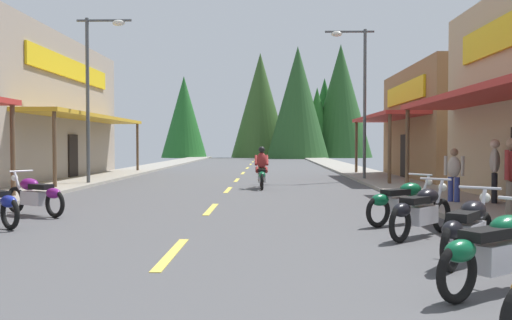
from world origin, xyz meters
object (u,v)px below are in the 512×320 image
at_px(rider_cruising_lead, 262,171).
at_px(pedestrian_browsing, 454,173).
at_px(motorcycle_parked_right_3, 421,210).
at_px(motorcycle_parked_right_4, 403,201).
at_px(streetlamp_left, 95,78).
at_px(pedestrian_waiting, 512,174).
at_px(streetlamp_right, 358,83).
at_px(motorcycle_parked_right_1, 496,249).
at_px(motorcycle_parked_right_2, 468,228).
at_px(motorcycle_parked_left_4, 35,194).
at_px(pedestrian_strolling, 495,168).

bearing_deg(rider_cruising_lead, pedestrian_browsing, -138.44).
distance_m(motorcycle_parked_right_3, motorcycle_parked_right_4, 1.53).
bearing_deg(motorcycle_parked_right_4, motorcycle_parked_right_3, -126.84).
bearing_deg(rider_cruising_lead, motorcycle_parked_right_4, -162.96).
height_order(streetlamp_left, motorcycle_parked_right_3, streetlamp_left).
bearing_deg(pedestrian_browsing, rider_cruising_lead, -90.26).
bearing_deg(pedestrian_waiting, pedestrian_browsing, -44.47).
height_order(motorcycle_parked_right_3, motorcycle_parked_right_4, same).
height_order(streetlamp_right, motorcycle_parked_right_4, streetlamp_right).
bearing_deg(motorcycle_parked_right_3, streetlamp_left, 83.29).
bearing_deg(motorcycle_parked_right_3, motorcycle_parked_right_4, 41.68).
relative_size(motorcycle_parked_right_1, motorcycle_parked_right_3, 1.11).
distance_m(streetlamp_left, motorcycle_parked_right_3, 15.56).
relative_size(streetlamp_right, pedestrian_browsing, 4.35).
height_order(motorcycle_parked_right_3, pedestrian_browsing, pedestrian_browsing).
height_order(motorcycle_parked_right_2, motorcycle_parked_left_4, same).
height_order(motorcycle_parked_right_2, motorcycle_parked_right_4, same).
height_order(motorcycle_parked_right_4, motorcycle_parked_left_4, same).
bearing_deg(motorcycle_parked_right_3, pedestrian_waiting, -13.42).
bearing_deg(motorcycle_parked_right_3, motorcycle_parked_right_1, -138.89).
bearing_deg(streetlamp_left, rider_cruising_lead, -10.78).
bearing_deg(motorcycle_parked_right_3, pedestrian_browsing, 19.10).
bearing_deg(streetlamp_right, motorcycle_parked_right_3, -94.85).
xyz_separation_m(streetlamp_left, motorcycle_parked_right_1, (9.44, -15.20, -3.81)).
height_order(motorcycle_parked_right_1, motorcycle_parked_right_2, same).
distance_m(rider_cruising_lead, pedestrian_browsing, 7.60).
xyz_separation_m(streetlamp_left, motorcycle_parked_right_2, (9.69, -13.66, -3.81)).
xyz_separation_m(motorcycle_parked_right_1, motorcycle_parked_left_4, (-8.00, 6.32, 0.00)).
bearing_deg(pedestrian_strolling, motorcycle_parked_right_4, 64.00).
relative_size(motorcycle_parked_right_3, motorcycle_parked_right_4, 0.89).
bearing_deg(streetlamp_left, motorcycle_parked_right_3, -50.48).
relative_size(streetlamp_right, rider_cruising_lead, 3.15).
bearing_deg(motorcycle_parked_right_1, pedestrian_browsing, 38.07).
relative_size(motorcycle_parked_right_3, pedestrian_waiting, 0.90).
bearing_deg(motorcycle_parked_right_4, pedestrian_browsing, 22.11).
bearing_deg(motorcycle_parked_right_4, streetlamp_left, 98.95).
bearing_deg(motorcycle_parked_left_4, pedestrian_waiting, -155.56).
distance_m(streetlamp_left, rider_cruising_lead, 7.65).
height_order(motorcycle_parked_right_1, motorcycle_parked_right_4, same).
height_order(pedestrian_browsing, pedestrian_strolling, pedestrian_strolling).
xyz_separation_m(motorcycle_parked_left_4, rider_cruising_lead, (5.17, 7.62, 0.17)).
relative_size(motorcycle_parked_left_4, pedestrian_strolling, 1.05).
height_order(motorcycle_parked_right_3, pedestrian_waiting, pedestrian_waiting).
height_order(motorcycle_parked_right_1, pedestrian_waiting, pedestrian_waiting).
xyz_separation_m(motorcycle_parked_right_1, rider_cruising_lead, (-2.82, 13.95, 0.17)).
height_order(streetlamp_right, pedestrian_browsing, streetlamp_right).
relative_size(streetlamp_left, pedestrian_browsing, 4.29).
xyz_separation_m(motorcycle_parked_right_4, rider_cruising_lead, (-3.04, 8.85, 0.17)).
height_order(rider_cruising_lead, pedestrian_waiting, pedestrian_waiting).
height_order(streetlamp_left, motorcycle_parked_left_4, streetlamp_left).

